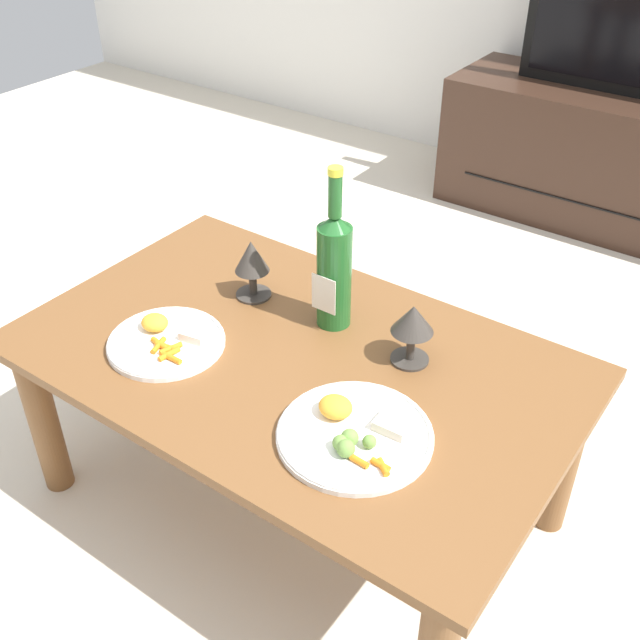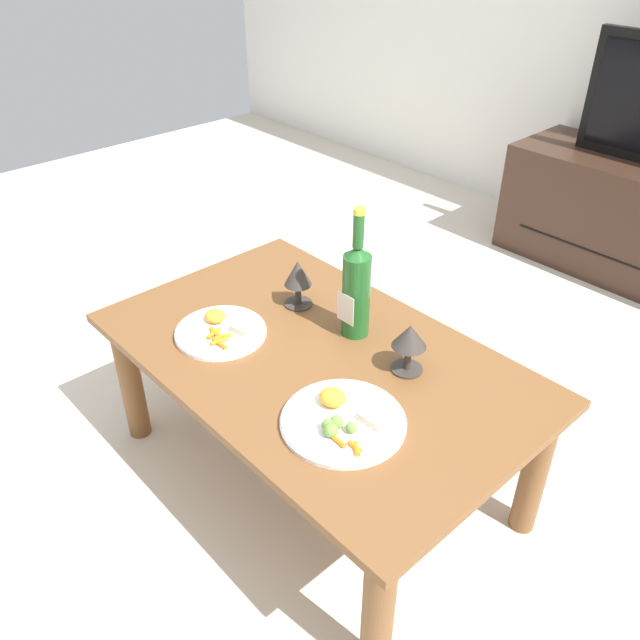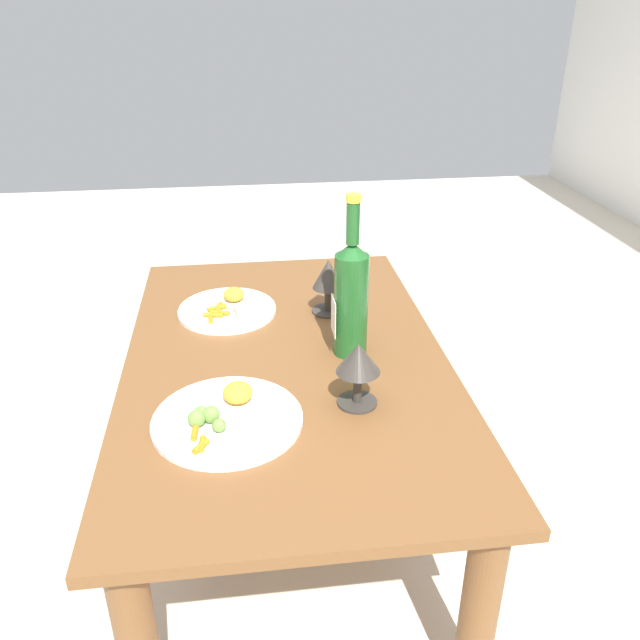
% 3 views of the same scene
% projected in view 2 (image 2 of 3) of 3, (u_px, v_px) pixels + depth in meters
% --- Properties ---
extents(ground_plane, '(6.40, 6.40, 0.00)m').
position_uv_depth(ground_plane, '(316.00, 474.00, 1.99)').
color(ground_plane, beige).
extents(dining_table, '(1.19, 0.73, 0.46)m').
position_uv_depth(dining_table, '(316.00, 376.00, 1.77)').
color(dining_table, brown).
rests_on(dining_table, ground_plane).
extents(wine_bottle, '(0.08, 0.08, 0.38)m').
position_uv_depth(wine_bottle, '(355.00, 287.00, 1.74)').
color(wine_bottle, '#1E5923').
rests_on(wine_bottle, dining_table).
extents(goblet_left, '(0.08, 0.08, 0.15)m').
position_uv_depth(goblet_left, '(298.00, 276.00, 1.88)').
color(goblet_left, '#38332D').
rests_on(goblet_left, dining_table).
extents(goblet_right, '(0.09, 0.09, 0.14)m').
position_uv_depth(goblet_right, '(409.00, 339.00, 1.62)').
color(goblet_right, '#38332D').
rests_on(goblet_right, dining_table).
extents(dinner_plate_left, '(0.25, 0.25, 0.05)m').
position_uv_depth(dinner_plate_left, '(221.00, 331.00, 1.80)').
color(dinner_plate_left, white).
rests_on(dinner_plate_left, dining_table).
extents(dinner_plate_right, '(0.29, 0.29, 0.05)m').
position_uv_depth(dinner_plate_right, '(343.00, 419.00, 1.50)').
color(dinner_plate_right, white).
rests_on(dinner_plate_right, dining_table).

